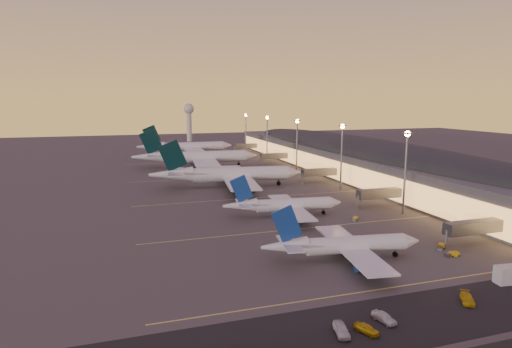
{
  "coord_description": "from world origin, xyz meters",
  "views": [
    {
      "loc": [
        -47.28,
        -109.77,
        35.02
      ],
      "look_at": [
        2.0,
        45.0,
        7.0
      ],
      "focal_mm": 30.0,
      "sensor_mm": 36.0,
      "label": 1
    }
  ],
  "objects_px": {
    "airliner_wide_far": "(186,147)",
    "service_van_b": "(367,329)",
    "airliner_wide_near": "(227,175)",
    "baggage_tug_a": "(452,254)",
    "baggage_tug_b": "(441,247)",
    "baggage_tug_c": "(308,208)",
    "baggage_tug_d": "(355,219)",
    "airliner_narrow_south": "(342,245)",
    "airliner_wide_mid": "(196,157)",
    "service_van_c": "(384,317)",
    "service_van_d": "(467,299)",
    "airliner_narrow_north": "(283,205)",
    "catering_truck_a": "(511,275)",
    "radar_tower": "(189,116)",
    "service_van_a": "(341,329)"
  },
  "relations": [
    {
      "from": "baggage_tug_d",
      "to": "airliner_wide_far",
      "type": "bearing_deg",
      "value": 50.06
    },
    {
      "from": "airliner_narrow_south",
      "to": "service_van_a",
      "type": "bearing_deg",
      "value": -110.84
    },
    {
      "from": "airliner_narrow_north",
      "to": "airliner_wide_mid",
      "type": "bearing_deg",
      "value": 101.45
    },
    {
      "from": "baggage_tug_a",
      "to": "catering_truck_a",
      "type": "distance_m",
      "value": 15.28
    },
    {
      "from": "airliner_narrow_south",
      "to": "airliner_wide_mid",
      "type": "bearing_deg",
      "value": 101.36
    },
    {
      "from": "airliner_narrow_north",
      "to": "service_van_d",
      "type": "bearing_deg",
      "value": -74.07
    },
    {
      "from": "baggage_tug_b",
      "to": "service_van_a",
      "type": "distance_m",
      "value": 49.38
    },
    {
      "from": "baggage_tug_b",
      "to": "baggage_tug_d",
      "type": "distance_m",
      "value": 28.68
    },
    {
      "from": "baggage_tug_b",
      "to": "service_van_b",
      "type": "relative_size",
      "value": 0.86
    },
    {
      "from": "airliner_narrow_south",
      "to": "service_van_a",
      "type": "height_order",
      "value": "airliner_narrow_south"
    },
    {
      "from": "airliner_narrow_south",
      "to": "baggage_tug_c",
      "type": "xyz_separation_m",
      "value": [
        11.58,
        43.39,
        -2.92
      ]
    },
    {
      "from": "airliner_wide_near",
      "to": "catering_truck_a",
      "type": "distance_m",
      "value": 111.72
    },
    {
      "from": "airliner_narrow_south",
      "to": "catering_truck_a",
      "type": "xyz_separation_m",
      "value": [
        25.28,
        -20.76,
        -1.76
      ]
    },
    {
      "from": "airliner_wide_mid",
      "to": "service_van_d",
      "type": "distance_m",
      "value": 168.67
    },
    {
      "from": "airliner_narrow_north",
      "to": "baggage_tug_c",
      "type": "xyz_separation_m",
      "value": [
        10.74,
        5.33,
        -2.99
      ]
    },
    {
      "from": "airliner_wide_near",
      "to": "airliner_wide_mid",
      "type": "distance_m",
      "value": 56.1
    },
    {
      "from": "airliner_wide_mid",
      "to": "service_van_b",
      "type": "xyz_separation_m",
      "value": [
        -3.53,
        -170.98,
        -4.72
      ]
    },
    {
      "from": "service_van_c",
      "to": "service_van_b",
      "type": "bearing_deg",
      "value": -167.82
    },
    {
      "from": "airliner_wide_far",
      "to": "baggage_tug_c",
      "type": "xyz_separation_m",
      "value": [
        16.61,
        -155.23,
        -4.64
      ]
    },
    {
      "from": "baggage_tug_d",
      "to": "airliner_narrow_north",
      "type": "bearing_deg",
      "value": 101.85
    },
    {
      "from": "baggage_tug_d",
      "to": "airliner_narrow_south",
      "type": "bearing_deg",
      "value": -173.56
    },
    {
      "from": "airliner_wide_mid",
      "to": "airliner_wide_far",
      "type": "height_order",
      "value": "airliner_wide_mid"
    },
    {
      "from": "airliner_narrow_north",
      "to": "service_van_a",
      "type": "distance_m",
      "value": 67.4
    },
    {
      "from": "airliner_narrow_north",
      "to": "catering_truck_a",
      "type": "distance_m",
      "value": 63.71
    },
    {
      "from": "baggage_tug_a",
      "to": "baggage_tug_c",
      "type": "distance_m",
      "value": 50.76
    },
    {
      "from": "airliner_wide_mid",
      "to": "baggage_tug_b",
      "type": "relative_size",
      "value": 18.88
    },
    {
      "from": "baggage_tug_a",
      "to": "baggage_tug_b",
      "type": "relative_size",
      "value": 0.96
    },
    {
      "from": "radar_tower",
      "to": "service_van_a",
      "type": "bearing_deg",
      "value": -94.84
    },
    {
      "from": "airliner_narrow_north",
      "to": "airliner_wide_far",
      "type": "height_order",
      "value": "airliner_wide_far"
    },
    {
      "from": "baggage_tug_b",
      "to": "service_van_a",
      "type": "xyz_separation_m",
      "value": [
        -41.48,
        -26.78,
        0.34
      ]
    },
    {
      "from": "airliner_wide_near",
      "to": "baggage_tug_a",
      "type": "bearing_deg",
      "value": -64.75
    },
    {
      "from": "service_van_c",
      "to": "service_van_d",
      "type": "xyz_separation_m",
      "value": [
        17.84,
        1.33,
        -0.06
      ]
    },
    {
      "from": "airliner_narrow_south",
      "to": "service_van_b",
      "type": "bearing_deg",
      "value": -103.72
    },
    {
      "from": "baggage_tug_d",
      "to": "service_van_d",
      "type": "bearing_deg",
      "value": -147.27
    },
    {
      "from": "baggage_tug_c",
      "to": "baggage_tug_d",
      "type": "height_order",
      "value": "baggage_tug_c"
    },
    {
      "from": "service_van_a",
      "to": "baggage_tug_a",
      "type": "bearing_deg",
      "value": 41.9
    },
    {
      "from": "airliner_wide_mid",
      "to": "baggage_tug_c",
      "type": "bearing_deg",
      "value": -73.33
    },
    {
      "from": "airliner_wide_mid",
      "to": "baggage_tug_d",
      "type": "bearing_deg",
      "value": -71.09
    },
    {
      "from": "airliner_wide_near",
      "to": "service_van_c",
      "type": "bearing_deg",
      "value": -83.77
    },
    {
      "from": "airliner_wide_far",
      "to": "service_van_b",
      "type": "bearing_deg",
      "value": -90.36
    },
    {
      "from": "baggage_tug_b",
      "to": "baggage_tug_c",
      "type": "distance_m",
      "value": 46.35
    },
    {
      "from": "airliner_wide_far",
      "to": "service_van_a",
      "type": "xyz_separation_m",
      "value": [
        -10.18,
        -225.97,
        -4.29
      ]
    },
    {
      "from": "baggage_tug_c",
      "to": "service_van_d",
      "type": "distance_m",
      "value": 68.13
    },
    {
      "from": "baggage_tug_a",
      "to": "catering_truck_a",
      "type": "xyz_separation_m",
      "value": [
        0.1,
        -15.24,
        1.18
      ]
    },
    {
      "from": "baggage_tug_a",
      "to": "catering_truck_a",
      "type": "height_order",
      "value": "catering_truck_a"
    },
    {
      "from": "airliner_wide_far",
      "to": "baggage_tug_b",
      "type": "xyz_separation_m",
      "value": [
        31.31,
        -199.2,
        -4.63
      ]
    },
    {
      "from": "airliner_narrow_north",
      "to": "service_van_c",
      "type": "distance_m",
      "value": 64.64
    },
    {
      "from": "airliner_wide_near",
      "to": "airliner_wide_mid",
      "type": "relative_size",
      "value": 0.95
    },
    {
      "from": "service_van_d",
      "to": "service_van_b",
      "type": "bearing_deg",
      "value": -137.92
    },
    {
      "from": "baggage_tug_a",
      "to": "baggage_tug_d",
      "type": "xyz_separation_m",
      "value": [
        -5.73,
        32.79,
        -0.01
      ]
    }
  ]
}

